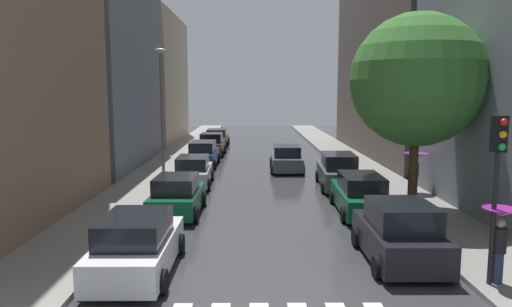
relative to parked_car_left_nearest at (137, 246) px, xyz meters
name	(u,v)px	position (x,y,z in m)	size (l,w,h in m)	color
ground_plane	(261,165)	(3.81, 19.54, -0.81)	(28.00, 72.00, 0.04)	#363638
sidewalk_left	(167,164)	(-2.69, 19.54, -0.71)	(3.00, 72.00, 0.15)	gray
sidewalk_right	(355,163)	(10.31, 19.54, -0.71)	(3.00, 72.00, 0.15)	gray
building_left_mid	(98,65)	(-7.19, 19.57, 6.02)	(6.00, 14.23, 13.61)	slate
building_left_far	(148,80)	(-7.19, 34.59, 5.38)	(6.00, 14.39, 12.34)	#B2A38C
building_right_mid	(404,2)	(14.81, 24.55, 11.08)	(6.00, 21.76, 23.74)	#564C47
parked_car_left_nearest	(137,246)	(0.00, 0.00, 0.00)	(2.13, 4.43, 1.69)	silver
parked_car_left_second	(177,196)	(0.10, 6.34, -0.03)	(2.09, 4.05, 1.62)	#0C4C2D
parked_car_left_third	(193,172)	(0.00, 12.36, -0.04)	(2.10, 4.43, 1.59)	#B2B7BF
parked_car_left_fourth	(203,154)	(-0.15, 19.04, 0.00)	(2.05, 4.79, 1.70)	navy
parked_car_left_fifth	(212,145)	(-0.05, 24.62, 0.03)	(2.12, 4.09, 1.76)	brown
parked_car_left_sixth	(217,138)	(-0.11, 30.91, -0.05)	(2.19, 4.53, 1.57)	brown
parked_car_right_nearest	(400,234)	(7.56, 0.83, 0.05)	(2.17, 4.02, 1.82)	black
parked_car_right_second	(360,195)	(7.68, 6.48, -0.02)	(2.13, 4.79, 1.65)	#0C4C2D
parked_car_right_third	(338,172)	(7.70, 11.72, 0.06)	(2.20, 4.78, 1.82)	#474C51
car_midroad	(286,159)	(5.37, 17.09, -0.03)	(2.13, 4.43, 1.63)	#474C51
pedestrian_near_tree	(415,163)	(11.10, 9.83, 0.83)	(1.14, 1.14, 1.93)	black
pedestrian_far_side	(500,231)	(9.48, -1.10, 0.74)	(0.91, 0.91, 1.96)	navy
street_tree_right	(417,80)	(9.73, 6.17, 4.68)	(5.29, 5.29, 7.98)	#513823
traffic_light_right_corner	(498,163)	(9.26, -1.18, 2.50)	(0.30, 0.42, 4.30)	black
lamp_post_left	(162,105)	(-1.74, 13.14, 3.49)	(0.60, 0.28, 7.19)	#595B60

